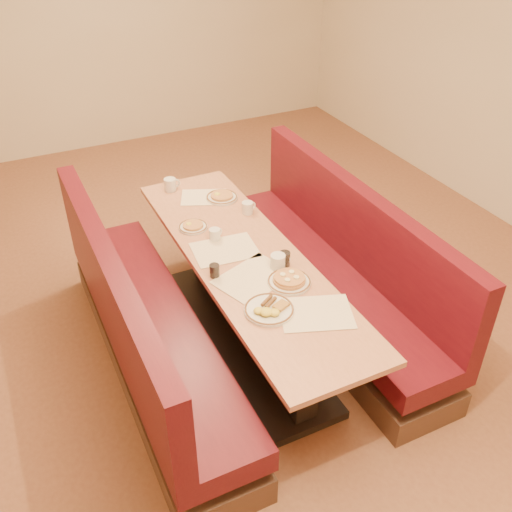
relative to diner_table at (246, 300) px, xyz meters
name	(u,v)px	position (x,y,z in m)	size (l,w,h in m)	color
ground	(247,340)	(0.00, 0.00, -0.37)	(8.00, 8.00, 0.00)	#9E6647
room_envelope	(243,78)	(0.00, 0.00, 1.56)	(6.04, 8.04, 2.82)	beige
diner_table	(246,300)	(0.00, 0.00, 0.00)	(0.70, 2.50, 0.75)	black
booth_left	(145,333)	(-0.73, 0.00, -0.01)	(0.55, 2.50, 1.05)	#4C3326
booth_right	(335,275)	(0.73, 0.00, -0.01)	(0.55, 2.50, 1.05)	#4C3326
placemat_near_left	(254,278)	(-0.06, -0.25, 0.38)	(0.45, 0.34, 0.00)	beige
placemat_near_right	(316,313)	(0.12, -0.71, 0.38)	(0.42, 0.31, 0.00)	beige
placemat_far_left	(225,250)	(-0.10, 0.13, 0.38)	(0.42, 0.32, 0.00)	beige
placemat_far_right	(204,197)	(0.05, 0.87, 0.38)	(0.35, 0.26, 0.00)	beige
pancake_plate	(289,280)	(0.12, -0.39, 0.40)	(0.27, 0.27, 0.06)	silver
eggs_plate	(269,309)	(-0.12, -0.57, 0.39)	(0.29, 0.29, 0.06)	silver
extra_plate_mid	(222,197)	(0.17, 0.79, 0.39)	(0.25, 0.25, 0.05)	silver
extra_plate_far	(193,226)	(-0.19, 0.49, 0.39)	(0.21, 0.21, 0.04)	silver
coffee_mug_a	(278,262)	(0.13, -0.22, 0.43)	(0.14, 0.10, 0.10)	silver
coffee_mug_b	(215,234)	(-0.10, 0.28, 0.42)	(0.11, 0.08, 0.08)	silver
coffee_mug_c	(248,207)	(0.26, 0.51, 0.42)	(0.12, 0.08, 0.09)	silver
coffee_mug_d	(171,184)	(-0.14, 1.10, 0.43)	(0.13, 0.09, 0.10)	silver
soda_tumbler_near	(215,271)	(-0.27, -0.12, 0.42)	(0.06, 0.06, 0.09)	black
soda_tumbler_mid	(285,259)	(0.18, -0.20, 0.42)	(0.07, 0.07, 0.10)	black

